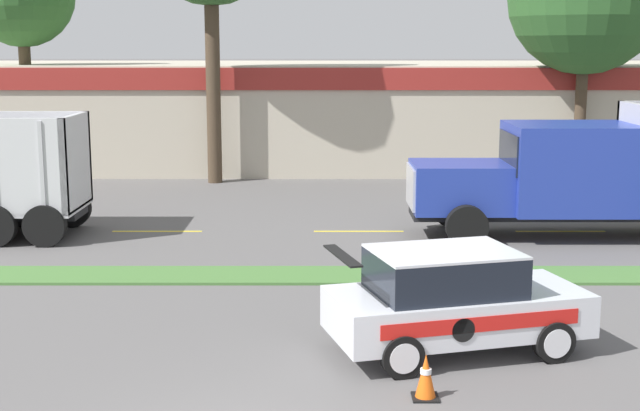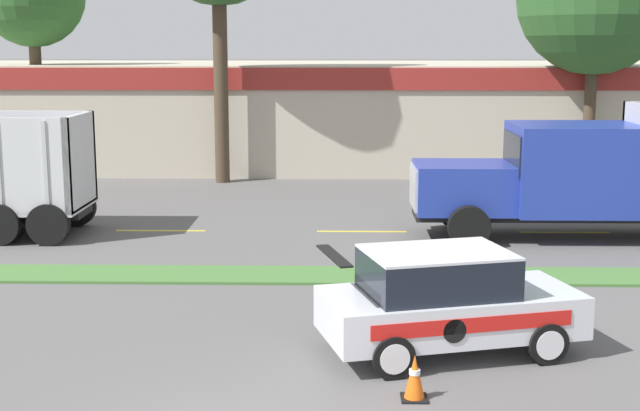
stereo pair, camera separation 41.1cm
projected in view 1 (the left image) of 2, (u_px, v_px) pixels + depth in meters
grass_verge at (285, 275)px, 19.16m from camera, size 120.00×1.43×0.06m
centre_line_4 at (156, 231)px, 23.80m from camera, size 2.40×0.14×0.01m
centre_line_5 at (358, 231)px, 23.81m from camera, size 2.40×0.14×0.01m
centre_line_6 at (559, 231)px, 23.81m from camera, size 2.40×0.14×0.01m
dump_truck_mid at (608, 177)px, 22.89m from camera, size 11.81×2.84×3.44m
rally_car at (452, 300)px, 14.35m from camera, size 4.43×2.86×1.74m
traffic_cone at (425, 377)px, 12.52m from camera, size 0.38×0.38×0.65m
store_building_backdrop at (298, 111)px, 38.59m from camera, size 38.85×12.10×4.14m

